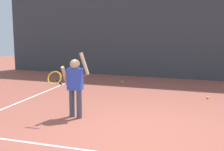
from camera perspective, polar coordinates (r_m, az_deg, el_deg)
ground_plane at (r=5.84m, az=3.71°, el=-9.91°), size 20.00×20.00×0.00m
court_line_sideline at (r=8.03m, az=-16.81°, el=-4.83°), size 0.05×9.00×0.00m
back_fence_windscreen at (r=11.09m, az=11.33°, el=9.35°), size 12.84×0.08×3.85m
fence_post_0 at (r=13.45m, az=-16.58°, el=9.50°), size 0.09×0.09×4.00m
fence_post_1 at (r=11.60m, az=0.93°, el=9.92°), size 0.09×0.09×4.00m
tennis_player at (r=6.49m, az=-6.76°, el=-1.32°), size 0.68×0.61×1.35m
tennis_ball_1 at (r=11.33m, az=-6.34°, el=-0.13°), size 0.07×0.07×0.07m
tennis_ball_3 at (r=8.51m, az=16.74°, el=-3.79°), size 0.07×0.07×0.07m
tennis_ball_4 at (r=10.23m, az=1.89°, el=-1.14°), size 0.07×0.07×0.07m
tennis_ball_5 at (r=11.39m, az=-9.30°, el=-0.14°), size 0.07×0.07×0.07m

